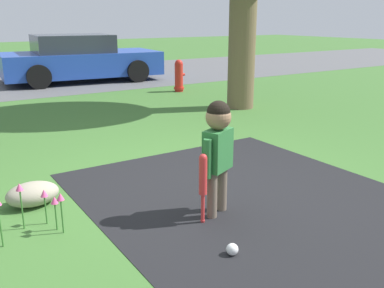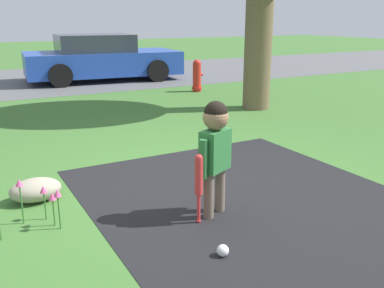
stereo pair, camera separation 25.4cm
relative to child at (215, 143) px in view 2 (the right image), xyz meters
name	(u,v)px [view 2 (the right image)]	position (x,y,z in m)	size (l,w,h in m)	color
ground_plane	(183,184)	(0.09, 0.75, -0.65)	(60.00, 60.00, 0.00)	#3D6B2D
street_strip	(34,80)	(0.09, 9.58, -0.65)	(40.00, 6.00, 0.01)	#59595B
child	(215,143)	(0.00, 0.00, 0.00)	(0.38, 0.25, 1.00)	#6B5B4C
baseball_bat	(199,179)	(-0.20, -0.08, -0.26)	(0.07, 0.07, 0.61)	red
sports_ball	(223,251)	(-0.31, -0.62, -0.61)	(0.09, 0.09, 0.09)	white
fire_hydrant	(197,76)	(3.09, 5.74, -0.29)	(0.27, 0.24, 0.73)	red
parked_car	(101,59)	(1.75, 8.70, -0.07)	(4.22, 2.39, 1.23)	#2347AD
flower_bed	(34,194)	(-1.40, 0.49, -0.36)	(0.50, 0.30, 0.40)	#38702D
edging_rock	(36,190)	(-1.31, 1.05, -0.54)	(0.47, 0.33, 0.22)	#9E937F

